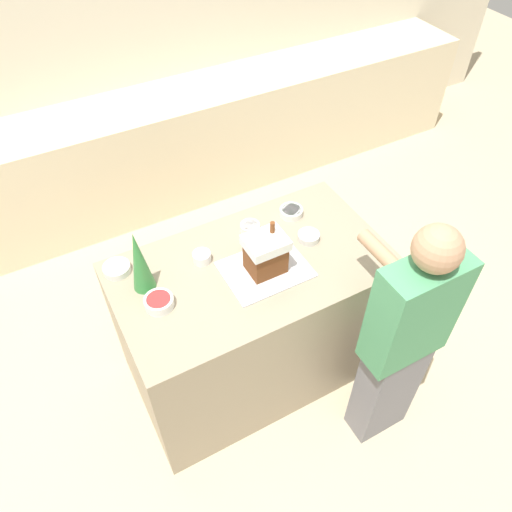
# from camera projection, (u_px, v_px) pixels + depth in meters

# --- Properties ---
(ground_plane) EXTENTS (12.00, 12.00, 0.00)m
(ground_plane) POSITION_uv_depth(u_px,v_px,m) (253.00, 365.00, 3.24)
(ground_plane) COLOR #C6B28E
(wall_back) EXTENTS (8.00, 0.05, 2.60)m
(wall_back) POSITION_uv_depth(u_px,v_px,m) (109.00, 38.00, 3.64)
(wall_back) COLOR beige
(wall_back) RESTS_ON ground_plane
(back_cabinet_block) EXTENTS (6.00, 0.60, 0.92)m
(back_cabinet_block) POSITION_uv_depth(u_px,v_px,m) (143.00, 157.00, 4.05)
(back_cabinet_block) COLOR beige
(back_cabinet_block) RESTS_ON ground_plane
(kitchen_island) EXTENTS (1.43, 0.81, 0.96)m
(kitchen_island) POSITION_uv_depth(u_px,v_px,m) (253.00, 321.00, 2.89)
(kitchen_island) COLOR gray
(kitchen_island) RESTS_ON ground_plane
(baking_tray) EXTENTS (0.42, 0.33, 0.01)m
(baking_tray) POSITION_uv_depth(u_px,v_px,m) (265.00, 269.00, 2.52)
(baking_tray) COLOR silver
(baking_tray) RESTS_ON kitchen_island
(gingerbread_house) EXTENTS (0.20, 0.17, 0.27)m
(gingerbread_house) POSITION_uv_depth(u_px,v_px,m) (266.00, 253.00, 2.44)
(gingerbread_house) COLOR brown
(gingerbread_house) RESTS_ON baking_tray
(decorative_tree) EXTENTS (0.11, 0.11, 0.36)m
(decorative_tree) POSITION_uv_depth(u_px,v_px,m) (139.00, 261.00, 2.32)
(decorative_tree) COLOR #33843D
(decorative_tree) RESTS_ON kitchen_island
(candy_bowl_far_right) EXTENTS (0.13, 0.13, 0.04)m
(candy_bowl_far_right) POSITION_uv_depth(u_px,v_px,m) (291.00, 212.00, 2.80)
(candy_bowl_far_right) COLOR white
(candy_bowl_far_right) RESTS_ON kitchen_island
(candy_bowl_far_left) EXTENTS (0.12, 0.12, 0.04)m
(candy_bowl_far_left) POSITION_uv_depth(u_px,v_px,m) (309.00, 236.00, 2.66)
(candy_bowl_far_left) COLOR silver
(candy_bowl_far_left) RESTS_ON kitchen_island
(candy_bowl_beside_tree) EXTENTS (0.14, 0.14, 0.05)m
(candy_bowl_beside_tree) POSITION_uv_depth(u_px,v_px,m) (159.00, 302.00, 2.35)
(candy_bowl_beside_tree) COLOR white
(candy_bowl_beside_tree) RESTS_ON kitchen_island
(candy_bowl_near_tray_left) EXTENTS (0.11, 0.11, 0.05)m
(candy_bowl_near_tray_left) POSITION_uv_depth(u_px,v_px,m) (250.00, 227.00, 2.70)
(candy_bowl_near_tray_left) COLOR white
(candy_bowl_near_tray_left) RESTS_ON kitchen_island
(candy_bowl_behind_tray) EXTENTS (0.14, 0.14, 0.04)m
(candy_bowl_behind_tray) POSITION_uv_depth(u_px,v_px,m) (117.00, 268.00, 2.50)
(candy_bowl_behind_tray) COLOR white
(candy_bowl_behind_tray) RESTS_ON kitchen_island
(candy_bowl_center_rear) EXTENTS (0.09, 0.09, 0.05)m
(candy_bowl_center_rear) POSITION_uv_depth(u_px,v_px,m) (202.00, 257.00, 2.55)
(candy_bowl_center_rear) COLOR white
(candy_bowl_center_rear) RESTS_ON kitchen_island
(person) EXTENTS (0.41, 0.51, 1.56)m
(person) POSITION_uv_depth(u_px,v_px,m) (402.00, 343.00, 2.40)
(person) COLOR slate
(person) RESTS_ON ground_plane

